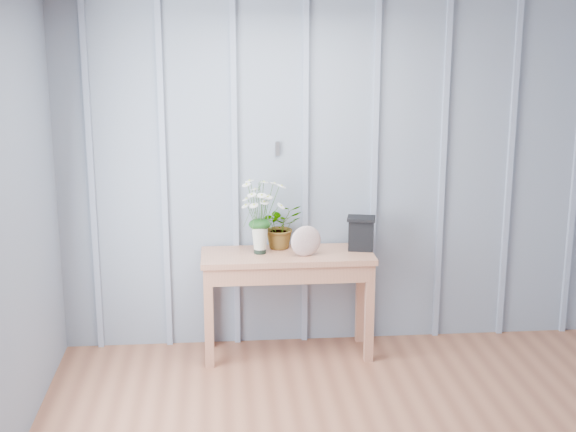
{
  "coord_description": "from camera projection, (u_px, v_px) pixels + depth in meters",
  "views": [
    {
      "loc": [
        -0.86,
        -3.35,
        2.35
      ],
      "look_at": [
        -0.4,
        1.94,
        1.03
      ],
      "focal_mm": 50.0,
      "sensor_mm": 36.0,
      "label": 1
    }
  ],
  "objects": [
    {
      "name": "sideboard",
      "position": [
        287.0,
        269.0,
        5.62
      ],
      "size": [
        1.2,
        0.45,
        0.75
      ],
      "color": "#A6694E",
      "rests_on": "ground"
    },
    {
      "name": "carved_box",
      "position": [
        361.0,
        233.0,
        5.65
      ],
      "size": [
        0.22,
        0.19,
        0.24
      ],
      "color": "black",
      "rests_on": "sideboard"
    },
    {
      "name": "spider_plant",
      "position": [
        280.0,
        226.0,
        5.69
      ],
      "size": [
        0.35,
        0.32,
        0.32
      ],
      "primitive_type": "imported",
      "rotation": [
        0.0,
        0.0,
        0.26
      ],
      "color": "#113A14",
      "rests_on": "sideboard"
    },
    {
      "name": "felt_disc_vessel",
      "position": [
        306.0,
        241.0,
        5.49
      ],
      "size": [
        0.22,
        0.1,
        0.22
      ],
      "primitive_type": "ellipsoid",
      "rotation": [
        0.0,
        0.0,
        0.19
      ],
      "color": "#8E535C",
      "rests_on": "sideboard"
    },
    {
      "name": "room_shell",
      "position": [
        379.0,
        87.0,
        4.28
      ],
      "size": [
        4.0,
        4.5,
        2.5
      ],
      "color": "gray",
      "rests_on": "ground"
    },
    {
      "name": "daisy_vase",
      "position": [
        260.0,
        206.0,
        5.51
      ],
      "size": [
        0.38,
        0.29,
        0.54
      ],
      "color": "black",
      "rests_on": "sideboard"
    }
  ]
}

